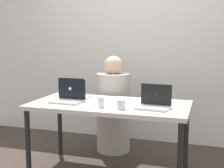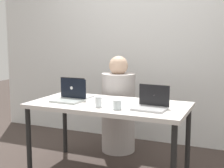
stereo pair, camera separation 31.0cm
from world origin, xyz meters
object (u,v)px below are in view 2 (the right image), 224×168
Objects in this scene: laptop_back_left at (76,93)px; laptop_front_right at (151,104)px; person_at_center at (118,109)px; water_glass_right at (117,105)px; laptop_front_left at (70,96)px; water_glass_center at (98,103)px.

laptop_back_left is 0.93× the size of laptop_front_right.
person_at_center reaches higher than laptop_back_left.
water_glass_right is (0.61, -0.33, -0.01)m from laptop_back_left.
laptop_front_right is (0.61, -0.72, 0.26)m from person_at_center.
laptop_back_left is (-0.02, 0.17, 0.00)m from laptop_front_left.
person_at_center is at bearing -116.37° from laptop_back_left.
laptop_back_left is 0.69m from water_glass_right.
laptop_front_left reaches higher than water_glass_center.
laptop_front_right is at bearing 0.51° from laptop_front_left.
water_glass_right is at bearing -6.21° from water_glass_center.
laptop_front_left is at bearing 80.20° from person_at_center.
laptop_front_right is 3.61× the size of water_glass_right.
laptop_back_left reaches higher than laptop_front_right.
laptop_back_left is at bearing 97.55° from laptop_front_left.
laptop_front_left is 0.87m from laptop_front_right.
laptop_front_right is at bearing 140.39° from person_at_center.
water_glass_right is at bearing -13.19° from laptop_front_left.
laptop_front_right is at bearing 168.30° from laptop_back_left.
water_glass_right is (0.20, -0.02, -0.00)m from water_glass_center.
water_glass_center reaches higher than water_glass_right.
laptop_back_left is 0.51m from water_glass_center.
laptop_front_right is 0.31m from water_glass_right.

